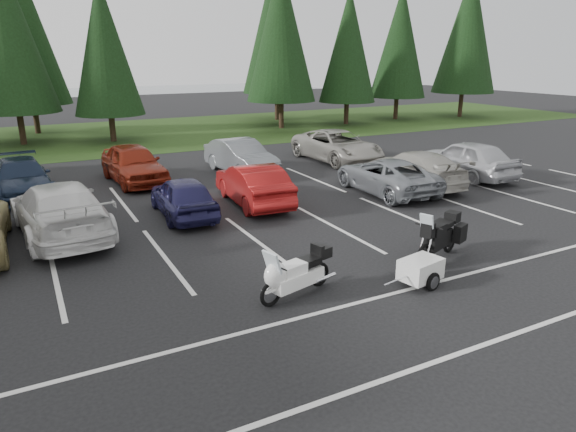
% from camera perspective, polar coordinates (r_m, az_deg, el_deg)
% --- Properties ---
extents(ground, '(120.00, 120.00, 0.00)m').
position_cam_1_polar(ground, '(13.84, -3.54, -4.50)').
color(ground, black).
rests_on(ground, ground).
extents(grass_strip, '(80.00, 16.00, 0.01)m').
position_cam_1_polar(grass_strip, '(36.48, -19.43, 8.38)').
color(grass_strip, '#1B3410').
rests_on(grass_strip, ground).
extents(lake_water, '(70.00, 50.00, 0.02)m').
position_cam_1_polar(lake_water, '(67.57, -20.25, 12.08)').
color(lake_water, slate).
rests_on(lake_water, ground).
extents(stall_markings, '(32.00, 16.00, 0.01)m').
position_cam_1_polar(stall_markings, '(15.57, -6.57, -2.02)').
color(stall_markings, silver).
rests_on(stall_markings, ground).
extents(conifer_4, '(4.80, 4.80, 11.17)m').
position_cam_1_polar(conifer_4, '(34.66, -28.82, 17.72)').
color(conifer_4, '#332316').
rests_on(conifer_4, ground).
extents(conifer_5, '(4.14, 4.14, 9.63)m').
position_cam_1_polar(conifer_5, '(33.74, -19.76, 17.31)').
color(conifer_5, '#332316').
rests_on(conifer_5, ground).
extents(conifer_6, '(4.93, 4.93, 11.48)m').
position_cam_1_polar(conifer_6, '(37.99, -0.79, 19.83)').
color(conifer_6, '#332316').
rests_on(conifer_6, ground).
extents(conifer_7, '(4.27, 4.27, 9.94)m').
position_cam_1_polar(conifer_7, '(40.50, 6.74, 18.30)').
color(conifer_7, '#332316').
rests_on(conifer_7, ground).
extents(conifer_8, '(4.53, 4.53, 10.56)m').
position_cam_1_polar(conifer_8, '(44.44, 12.34, 18.42)').
color(conifer_8, '#332316').
rests_on(conifer_8, ground).
extents(conifer_9, '(5.19, 5.19, 12.10)m').
position_cam_1_polar(conifer_9, '(47.59, 19.37, 18.88)').
color(conifer_9, '#332316').
rests_on(conifer_9, ground).
extents(conifer_back_b, '(4.97, 4.97, 11.58)m').
position_cam_1_polar(conifer_back_b, '(39.29, -27.36, 18.01)').
color(conifer_back_b, '#332316').
rests_on(conifer_back_b, ground).
extents(conifer_back_c, '(5.50, 5.50, 12.81)m').
position_cam_1_polar(conifer_back_c, '(43.12, -1.29, 20.59)').
color(conifer_back_c, '#332316').
rests_on(conifer_back_c, ground).
extents(car_near_3, '(2.79, 5.80, 1.63)m').
position_cam_1_polar(car_near_3, '(16.56, -24.04, 0.67)').
color(car_near_3, silver).
rests_on(car_near_3, ground).
extents(car_near_4, '(1.78, 4.06, 1.36)m').
position_cam_1_polar(car_near_4, '(17.39, -11.57, 2.15)').
color(car_near_4, '#1C1A43').
rests_on(car_near_4, ground).
extents(car_near_5, '(1.87, 4.57, 1.47)m').
position_cam_1_polar(car_near_5, '(18.49, -3.90, 3.56)').
color(car_near_5, maroon).
rests_on(car_near_5, ground).
extents(car_near_6, '(2.40, 4.91, 1.34)m').
position_cam_1_polar(car_near_6, '(20.42, 10.85, 4.44)').
color(car_near_6, gray).
rests_on(car_near_6, ground).
extents(car_near_7, '(2.38, 5.11, 1.44)m').
position_cam_1_polar(car_near_7, '(21.72, 13.91, 5.16)').
color(car_near_7, '#ACA89E').
rests_on(car_near_7, ground).
extents(car_near_8, '(1.97, 4.82, 1.64)m').
position_cam_1_polar(car_near_8, '(23.93, 19.19, 6.04)').
color(car_near_8, '#B4B5B9').
rests_on(car_near_8, ground).
extents(car_far_1, '(2.30, 4.93, 1.39)m').
position_cam_1_polar(car_far_1, '(22.00, -27.49, 3.76)').
color(car_far_1, '#152136').
rests_on(car_far_1, ground).
extents(car_far_2, '(2.27, 4.85, 1.61)m').
position_cam_1_polar(car_far_2, '(22.60, -16.79, 5.60)').
color(car_far_2, maroon).
rests_on(car_far_2, ground).
extents(car_far_3, '(2.05, 4.74, 1.52)m').
position_cam_1_polar(car_far_3, '(23.43, -5.26, 6.56)').
color(car_far_3, slate).
rests_on(car_far_3, ground).
extents(car_far_4, '(2.76, 5.62, 1.54)m').
position_cam_1_polar(car_far_4, '(26.23, 5.48, 7.76)').
color(car_far_4, '#A19D94').
rests_on(car_far_4, ground).
extents(touring_motorcycle, '(2.40, 1.28, 1.27)m').
position_cam_1_polar(touring_motorcycle, '(11.41, 0.93, -5.97)').
color(touring_motorcycle, white).
rests_on(touring_motorcycle, ground).
extents(cargo_trailer, '(1.54, 1.06, 0.65)m').
position_cam_1_polar(cargo_trailer, '(12.46, 14.49, -6.00)').
color(cargo_trailer, white).
rests_on(cargo_trailer, ground).
extents(adventure_motorcycle, '(2.58, 1.68, 1.48)m').
position_cam_1_polar(adventure_motorcycle, '(13.87, 16.35, -1.90)').
color(adventure_motorcycle, black).
rests_on(adventure_motorcycle, ground).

